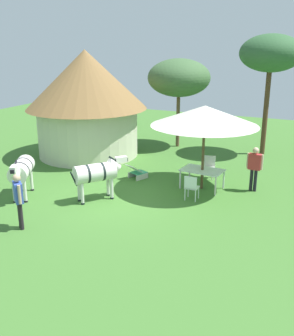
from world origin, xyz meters
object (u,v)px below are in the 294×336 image
at_px(zebra_nearest_camera, 96,173).
at_px(acacia_tree_left_background, 271,54).
at_px(shade_umbrella, 205,116).
at_px(zebra_by_umbrella, 21,170).
at_px(patio_chair_east_end, 191,186).
at_px(patio_chair_near_hut, 209,165).
at_px(guest_beside_umbrella, 255,165).
at_px(patio_dining_table, 202,172).
at_px(acacia_tree_behind_hut, 179,78).
at_px(standing_watcher, 19,196).
at_px(thatched_hut, 87,99).
at_px(striped_lounge_chair, 137,172).

bearing_deg(zebra_nearest_camera, acacia_tree_left_background, 101.29).
height_order(shade_umbrella, acacia_tree_left_background, acacia_tree_left_background).
relative_size(zebra_nearest_camera, zebra_by_umbrella, 0.91).
bearing_deg(patio_chair_east_end, patio_chair_near_hut, 92.11).
distance_m(patio_chair_east_end, patio_chair_near_hut, 2.59).
bearing_deg(guest_beside_umbrella, patio_chair_east_end, -130.91).
height_order(zebra_nearest_camera, acacia_tree_left_background, acacia_tree_left_background).
height_order(patio_dining_table, patio_chair_east_end, patio_chair_east_end).
bearing_deg(patio_chair_east_end, acacia_tree_behind_hut, 113.56).
xyz_separation_m(standing_watcher, zebra_by_umbrella, (-1.67, 1.99, -0.02)).
bearing_deg(zebra_nearest_camera, thatched_hut, 163.22).
relative_size(standing_watcher, zebra_nearest_camera, 0.96).
bearing_deg(patio_chair_near_hut, patio_dining_table, 90.00).
xyz_separation_m(zebra_by_umbrella, acacia_tree_left_background, (6.73, 9.39, 3.74)).
relative_size(patio_dining_table, zebra_nearest_camera, 0.92).
xyz_separation_m(patio_dining_table, patio_chair_near_hut, (-0.11, 1.29, -0.14)).
relative_size(thatched_hut, acacia_tree_behind_hut, 1.26).
relative_size(standing_watcher, striped_lounge_chair, 1.78).
bearing_deg(zebra_nearest_camera, guest_beside_umbrella, 71.24).
distance_m(thatched_hut, zebra_by_umbrella, 6.02).
height_order(patio_chair_east_end, guest_beside_umbrella, guest_beside_umbrella).
height_order(patio_dining_table, zebra_by_umbrella, zebra_by_umbrella).
bearing_deg(striped_lounge_chair, patio_dining_table, 23.55).
height_order(guest_beside_umbrella, acacia_tree_left_background, acacia_tree_left_background).
distance_m(shade_umbrella, acacia_tree_left_background, 6.34).
bearing_deg(zebra_by_umbrella, standing_watcher, 100.51).
bearing_deg(thatched_hut, striped_lounge_chair, -30.63).
xyz_separation_m(shade_umbrella, striped_lounge_chair, (-2.73, 0.01, -2.51)).
xyz_separation_m(shade_umbrella, patio_chair_east_end, (0.02, -1.30, -2.24)).
distance_m(striped_lounge_chair, zebra_nearest_camera, 2.74).
xyz_separation_m(patio_dining_table, guest_beside_umbrella, (1.79, 0.55, 0.33)).
distance_m(zebra_by_umbrella, acacia_tree_behind_hut, 9.70).
xyz_separation_m(shade_umbrella, zebra_nearest_camera, (-2.97, -2.62, -1.78)).
bearing_deg(acacia_tree_left_background, patio_chair_near_hut, -106.37).
height_order(thatched_hut, shade_umbrella, thatched_hut).
xyz_separation_m(guest_beside_umbrella, zebra_by_umbrella, (-7.28, -4.05, -0.00)).
relative_size(guest_beside_umbrella, acacia_tree_left_background, 0.29).
relative_size(patio_dining_table, acacia_tree_left_background, 0.29).
relative_size(guest_beside_umbrella, zebra_by_umbrella, 0.86).
bearing_deg(standing_watcher, zebra_by_umbrella, 169.06).
distance_m(patio_chair_near_hut, acacia_tree_left_background, 6.38).
bearing_deg(standing_watcher, patio_dining_table, 94.12).
distance_m(patio_chair_near_hut, zebra_nearest_camera, 4.86).
height_order(guest_beside_umbrella, acacia_tree_behind_hut, acacia_tree_behind_hut).
xyz_separation_m(thatched_hut, patio_chair_near_hut, (6.31, -0.91, -2.17)).
relative_size(patio_chair_near_hut, acacia_tree_left_background, 0.16).
relative_size(patio_chair_east_end, guest_beside_umbrella, 0.54).
height_order(patio_chair_east_end, striped_lounge_chair, patio_chair_east_end).
xyz_separation_m(patio_chair_east_end, acacia_tree_left_background, (1.22, 7.19, 4.21)).
xyz_separation_m(patio_dining_table, zebra_nearest_camera, (-2.97, -2.62, 0.31)).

